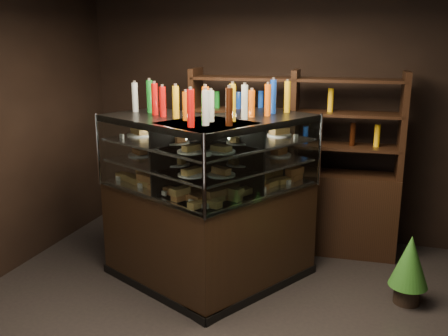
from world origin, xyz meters
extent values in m
cube|color=black|center=(0.00, 2.50, 1.50)|extent=(5.00, 0.02, 3.00)
cube|color=black|center=(-0.20, 1.00, 0.48)|extent=(1.35, 1.62, 0.95)
cube|color=black|center=(-0.20, 1.00, 0.04)|extent=(1.39, 1.67, 0.08)
cube|color=black|center=(-0.20, 1.00, 1.59)|extent=(1.35, 1.62, 0.06)
cube|color=silver|center=(-0.20, 1.00, 0.96)|extent=(1.27, 1.54, 0.02)
cube|color=silver|center=(-0.20, 1.00, 1.18)|extent=(1.27, 1.54, 0.02)
cube|color=silver|center=(-0.20, 1.00, 1.39)|extent=(1.27, 1.54, 0.02)
cube|color=white|center=(0.12, 0.82, 1.29)|extent=(0.73, 1.27, 0.67)
cylinder|color=silver|center=(0.47, 1.46, 1.29)|extent=(0.03, 0.03, 0.69)
cylinder|color=silver|center=(-0.25, 0.19, 1.29)|extent=(0.03, 0.03, 0.69)
cube|color=black|center=(-0.74, 0.84, 0.48)|extent=(1.62, 1.29, 0.95)
cube|color=black|center=(-0.74, 0.84, 0.04)|extent=(1.67, 1.32, 0.08)
cube|color=black|center=(-0.74, 0.84, 1.59)|extent=(1.62, 1.29, 0.06)
cube|color=silver|center=(-0.74, 0.84, 0.96)|extent=(1.55, 1.21, 0.02)
cube|color=silver|center=(-0.74, 0.84, 1.18)|extent=(1.55, 1.21, 0.02)
cube|color=silver|center=(-0.74, 0.84, 1.39)|extent=(1.55, 1.21, 0.02)
cube|color=white|center=(-0.90, 0.50, 1.29)|extent=(1.31, 0.64, 0.67)
cylinder|color=silver|center=(-0.25, 0.19, 1.29)|extent=(0.03, 0.03, 0.69)
cylinder|color=silver|center=(-1.55, 0.83, 1.29)|extent=(0.03, 0.03, 0.69)
cube|color=#C48546|center=(-0.47, 0.46, 1.00)|extent=(0.17, 0.20, 0.06)
cube|color=#C48546|center=(-0.39, 0.61, 1.00)|extent=(0.17, 0.20, 0.06)
cube|color=#C48546|center=(-0.30, 0.76, 1.00)|extent=(0.17, 0.20, 0.06)
cube|color=#C48546|center=(-0.21, 0.91, 1.00)|extent=(0.17, 0.20, 0.06)
cube|color=#C48546|center=(-0.13, 1.06, 1.00)|extent=(0.17, 0.20, 0.06)
cube|color=#C48546|center=(-0.04, 1.21, 1.00)|extent=(0.17, 0.20, 0.06)
cube|color=#C48546|center=(0.05, 1.37, 1.00)|extent=(0.17, 0.20, 0.06)
cube|color=#C48546|center=(0.13, 1.52, 1.00)|extent=(0.17, 0.20, 0.06)
cylinder|color=white|center=(-0.48, 0.52, 1.20)|extent=(0.24, 0.24, 0.02)
cube|color=#C48546|center=(-0.48, 0.52, 1.24)|extent=(0.16, 0.19, 0.05)
cylinder|color=white|center=(-0.20, 1.00, 1.20)|extent=(0.24, 0.24, 0.02)
cube|color=#C48546|center=(-0.20, 1.00, 1.24)|extent=(0.16, 0.19, 0.05)
cylinder|color=white|center=(0.07, 1.49, 1.20)|extent=(0.24, 0.24, 0.02)
cube|color=#C48546|center=(0.07, 1.49, 1.24)|extent=(0.16, 0.19, 0.05)
cylinder|color=white|center=(-0.48, 0.52, 1.40)|extent=(0.24, 0.24, 0.02)
cube|color=#C48546|center=(-0.48, 0.52, 1.44)|extent=(0.16, 0.19, 0.05)
cylinder|color=white|center=(-0.20, 1.00, 1.40)|extent=(0.24, 0.24, 0.02)
cube|color=#C48546|center=(-0.20, 1.00, 1.44)|extent=(0.16, 0.19, 0.05)
cylinder|color=white|center=(0.07, 1.49, 1.40)|extent=(0.24, 0.24, 0.02)
cube|color=#C48546|center=(0.07, 1.49, 1.44)|extent=(0.16, 0.19, 0.05)
cube|color=#C48546|center=(-1.31, 1.07, 1.00)|extent=(0.20, 0.16, 0.06)
cube|color=#C48546|center=(-1.15, 0.99, 1.00)|extent=(0.20, 0.16, 0.06)
cube|color=#C48546|center=(-0.99, 0.92, 1.00)|extent=(0.20, 0.16, 0.06)
cube|color=#C48546|center=(-0.84, 0.84, 1.00)|extent=(0.20, 0.16, 0.06)
cube|color=#C48546|center=(-0.68, 0.77, 1.00)|extent=(0.20, 0.16, 0.06)
cube|color=#C48546|center=(-0.52, 0.69, 1.00)|extent=(0.20, 0.16, 0.06)
cube|color=#C48546|center=(-0.37, 0.61, 1.00)|extent=(0.20, 0.16, 0.06)
cube|color=#C48546|center=(-0.21, 0.54, 1.00)|extent=(0.20, 0.16, 0.06)
cylinder|color=white|center=(-1.24, 1.08, 1.20)|extent=(0.24, 0.24, 0.02)
cube|color=#C48546|center=(-1.24, 1.08, 1.24)|extent=(0.19, 0.15, 0.05)
cylinder|color=white|center=(-0.74, 0.84, 1.20)|extent=(0.24, 0.24, 0.02)
cube|color=#C48546|center=(-0.74, 0.84, 1.24)|extent=(0.19, 0.15, 0.05)
cylinder|color=white|center=(-0.24, 0.60, 1.20)|extent=(0.24, 0.24, 0.02)
cube|color=#C48546|center=(-0.24, 0.60, 1.24)|extent=(0.19, 0.15, 0.05)
cylinder|color=white|center=(-1.24, 1.08, 1.40)|extent=(0.24, 0.24, 0.02)
cube|color=#C48546|center=(-1.24, 1.08, 1.44)|extent=(0.19, 0.15, 0.05)
cylinder|color=white|center=(-0.74, 0.84, 1.40)|extent=(0.24, 0.24, 0.02)
cube|color=#C48546|center=(-0.74, 0.84, 1.44)|extent=(0.19, 0.15, 0.05)
cylinder|color=white|center=(-0.24, 0.60, 1.40)|extent=(0.24, 0.24, 0.02)
cube|color=#C48546|center=(-0.24, 0.60, 1.44)|extent=(0.19, 0.15, 0.05)
cylinder|color=#147223|center=(-0.50, 0.47, 1.76)|extent=(0.06, 0.06, 0.28)
cylinder|color=silver|center=(-0.50, 0.47, 1.91)|extent=(0.03, 0.03, 0.02)
cylinder|color=silver|center=(-0.43, 0.61, 1.76)|extent=(0.06, 0.06, 0.28)
cylinder|color=silver|center=(-0.43, 0.61, 1.91)|extent=(0.03, 0.03, 0.02)
cylinder|color=black|center=(-0.35, 0.74, 1.76)|extent=(0.06, 0.06, 0.28)
cylinder|color=silver|center=(-0.35, 0.74, 1.91)|extent=(0.03, 0.03, 0.02)
cylinder|color=#0F38B2|center=(-0.28, 0.87, 1.76)|extent=(0.06, 0.06, 0.28)
cylinder|color=silver|center=(-0.28, 0.87, 1.91)|extent=(0.03, 0.03, 0.02)
cylinder|color=yellow|center=(-0.20, 1.00, 1.76)|extent=(0.06, 0.06, 0.28)
cylinder|color=silver|center=(-0.20, 1.00, 1.91)|extent=(0.03, 0.03, 0.02)
cylinder|color=#D8590A|center=(-0.13, 1.14, 1.76)|extent=(0.06, 0.06, 0.28)
cylinder|color=silver|center=(-0.13, 1.14, 1.91)|extent=(0.03, 0.03, 0.02)
cylinder|color=#B20C0A|center=(-0.05, 1.27, 1.76)|extent=(0.06, 0.06, 0.28)
cylinder|color=silver|center=(-0.05, 1.27, 1.91)|extent=(0.03, 0.03, 0.02)
cylinder|color=#147223|center=(0.02, 1.40, 1.76)|extent=(0.06, 0.06, 0.28)
cylinder|color=silver|center=(0.02, 1.40, 1.91)|extent=(0.03, 0.03, 0.02)
cylinder|color=silver|center=(0.10, 1.54, 1.76)|extent=(0.06, 0.06, 0.28)
cylinder|color=silver|center=(0.10, 1.54, 1.91)|extent=(0.03, 0.03, 0.02)
cylinder|color=#147223|center=(-1.29, 1.10, 1.76)|extent=(0.06, 0.06, 0.28)
cylinder|color=silver|center=(-1.29, 1.10, 1.91)|extent=(0.03, 0.03, 0.02)
cylinder|color=silver|center=(-1.15, 1.04, 1.76)|extent=(0.06, 0.06, 0.28)
cylinder|color=silver|center=(-1.15, 1.04, 1.91)|extent=(0.03, 0.03, 0.02)
cylinder|color=black|center=(-1.02, 0.97, 1.76)|extent=(0.06, 0.06, 0.28)
cylinder|color=silver|center=(-1.02, 0.97, 1.91)|extent=(0.03, 0.03, 0.02)
cylinder|color=#0F38B2|center=(-0.88, 0.90, 1.76)|extent=(0.06, 0.06, 0.28)
cylinder|color=silver|center=(-0.88, 0.90, 1.91)|extent=(0.03, 0.03, 0.02)
cylinder|color=yellow|center=(-0.74, 0.84, 1.76)|extent=(0.06, 0.06, 0.28)
cylinder|color=silver|center=(-0.74, 0.84, 1.91)|extent=(0.03, 0.03, 0.02)
cylinder|color=#D8590A|center=(-0.60, 0.77, 1.76)|extent=(0.06, 0.06, 0.28)
cylinder|color=silver|center=(-0.60, 0.77, 1.91)|extent=(0.03, 0.03, 0.02)
cylinder|color=#B20C0A|center=(-0.47, 0.70, 1.76)|extent=(0.06, 0.06, 0.28)
cylinder|color=silver|center=(-0.47, 0.70, 1.91)|extent=(0.03, 0.03, 0.02)
cylinder|color=#147223|center=(-0.33, 0.64, 1.76)|extent=(0.06, 0.06, 0.28)
cylinder|color=silver|center=(-0.33, 0.64, 1.91)|extent=(0.03, 0.03, 0.02)
cylinder|color=silver|center=(-0.19, 0.57, 1.76)|extent=(0.06, 0.06, 0.28)
cylinder|color=silver|center=(-0.19, 0.57, 1.91)|extent=(0.03, 0.03, 0.02)
cylinder|color=black|center=(1.35, 1.11, 0.09)|extent=(0.23, 0.23, 0.17)
cone|color=#1E5718|center=(1.35, 1.11, 0.41)|extent=(0.34, 0.34, 0.48)
cone|color=#1E5718|center=(1.35, 1.11, 0.57)|extent=(0.27, 0.27, 0.33)
cube|color=black|center=(0.12, 2.05, 0.45)|extent=(2.30, 0.55, 0.90)
cube|color=black|center=(-0.99, 1.99, 1.45)|extent=(0.08, 0.38, 1.10)
cube|color=black|center=(0.12, 2.05, 1.45)|extent=(0.08, 0.38, 1.10)
cube|color=black|center=(1.23, 2.11, 1.45)|extent=(0.08, 0.38, 1.10)
cube|color=black|center=(0.12, 2.05, 1.20)|extent=(2.25, 0.50, 0.03)
cube|color=black|center=(0.12, 2.05, 1.55)|extent=(2.25, 0.50, 0.03)
cube|color=black|center=(0.12, 2.05, 1.90)|extent=(2.25, 0.50, 0.03)
cylinder|color=#147223|center=(-0.74, 2.00, 1.32)|extent=(0.06, 0.06, 0.22)
cylinder|color=silver|center=(-0.50, 2.01, 1.32)|extent=(0.06, 0.06, 0.22)
cylinder|color=black|center=(-0.25, 2.03, 1.32)|extent=(0.06, 0.06, 0.22)
cylinder|color=#0F38B2|center=(0.00, 2.04, 1.32)|extent=(0.06, 0.06, 0.22)
cylinder|color=yellow|center=(0.24, 2.06, 1.32)|extent=(0.06, 0.06, 0.22)
cylinder|color=#D8590A|center=(0.49, 2.07, 1.32)|extent=(0.06, 0.06, 0.22)
cylinder|color=#B20C0A|center=(0.74, 2.09, 1.32)|extent=(0.06, 0.06, 0.22)
cylinder|color=#147223|center=(0.99, 2.10, 1.32)|extent=(0.06, 0.06, 0.22)
camera|label=1|loc=(1.01, -3.26, 2.31)|focal=40.00mm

